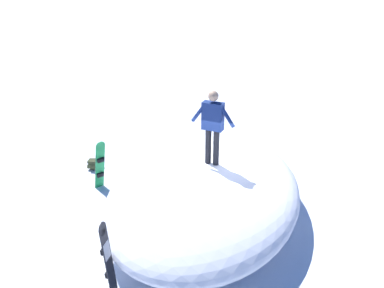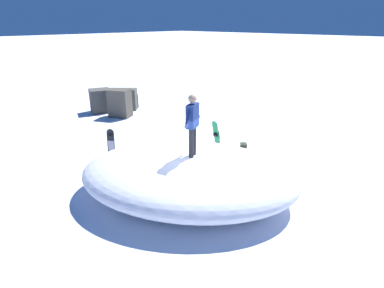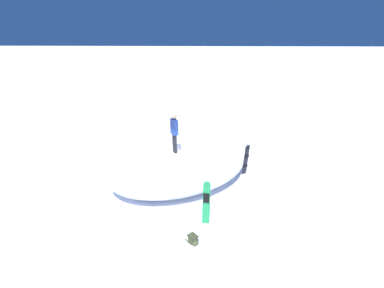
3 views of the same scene
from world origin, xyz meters
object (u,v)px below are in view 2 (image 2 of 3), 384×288
at_px(snowboarder_standing, 193,121).
at_px(snowboard_secondary_upright, 217,138).
at_px(snowboard_primary_upright, 112,150).
at_px(backpack_near, 243,147).

xyz_separation_m(snowboarder_standing, snowboard_secondary_upright, (1.39, -2.87, -1.65)).
bearing_deg(snowboarder_standing, snowboard_primary_upright, 10.55).
distance_m(snowboard_primary_upright, snowboard_secondary_upright, 3.96).
height_order(snowboard_primary_upright, backpack_near, snowboard_primary_upright).
distance_m(snowboarder_standing, snowboard_primary_upright, 3.72).
xyz_separation_m(snowboard_secondary_upright, backpack_near, (-0.43, -1.24, -0.61)).
distance_m(snowboard_primary_upright, backpack_near, 5.30).
bearing_deg(backpack_near, snowboard_secondary_upright, 70.86).
bearing_deg(snowboarder_standing, backpack_near, -76.79).
bearing_deg(snowboard_secondary_upright, snowboard_primary_upright, 61.41).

